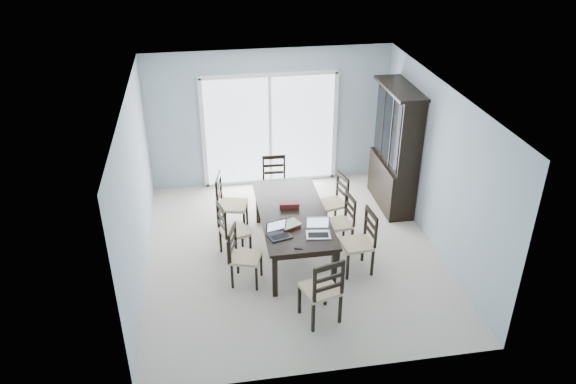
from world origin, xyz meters
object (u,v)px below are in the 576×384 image
Objects in this scene: chair_left_far at (226,198)px; laptop_silver at (318,232)px; chair_right_far at (337,196)px; hot_tub at (244,136)px; china_hutch at (395,150)px; chair_right_near at (363,235)px; cell_phone at (299,248)px; dining_table at (293,216)px; chair_end_far at (274,177)px; laptop_dark at (280,234)px; chair_left_mid at (229,226)px; chair_left_near at (240,250)px; game_box at (289,204)px; chair_right_mid at (344,216)px; chair_end_near at (324,285)px.

laptop_silver is (1.20, -1.54, 0.18)m from chair_left_far.
hot_tub is at bearing 9.75° from chair_right_far.
china_hutch is 1.38m from chair_right_far.
cell_phone is at bearing 105.30° from chair_right_near.
chair_right_far is at bearing 39.02° from dining_table.
laptop_dark is at bearing 85.85° from chair_end_far.
chair_left_far reaches higher than chair_left_mid.
china_hutch reaches higher than hot_tub.
chair_left_near is at bearing 84.88° from chair_right_near.
game_box is (-0.97, 0.75, 0.19)m from chair_right_near.
chair_left_near is 1.15m from game_box.
chair_left_far is at bearing 98.57° from laptop_dark.
hot_tub is at bearing 11.67° from chair_right_mid.
hot_tub is (-0.52, 5.28, -0.11)m from chair_end_near.
cell_phone is at bearing -86.11° from hot_tub.
chair_left_mid reaches higher than hot_tub.
dining_table is 2.06× the size of chair_right_far.
chair_end_near is (0.12, -1.65, -0.05)m from dining_table.
china_hutch is at bearing 40.92° from chair_end_near.
dining_table is 0.98m from chair_left_mid.
chair_left_near reaches higher than laptop_dark.
chair_left_far is 3.93× the size of game_box.
chair_right_near is (-1.08, -1.84, -0.47)m from china_hutch.
laptop_dark is (-1.12, -0.72, 0.25)m from chair_right_mid.
china_hutch is at bearing -44.50° from hot_tub.
chair_end_far reaches higher than chair_left_near.
chair_left_mid is 1.46m from laptop_silver.
laptop_silver reaches higher than game_box.
chair_right_near reaches higher than hot_tub.
chair_left_far is 0.52× the size of hot_tub.
chair_right_far is 3.01× the size of laptop_dark.
laptop_dark is 0.95× the size of laptop_silver.
laptop_dark is (-1.24, -0.07, 0.20)m from chair_right_near.
china_hutch is 2.11× the size of chair_left_near.
cell_phone is 0.39× the size of game_box.
chair_left_far is 1.82m from chair_right_far.
chair_left_near is (-2.88, -1.84, -0.52)m from china_hutch.
chair_right_near is 1.11m from cell_phone.
china_hutch is at bearing 140.34° from chair_left_near.
chair_right_mid is 1.35m from laptop_dark.
laptop_dark is at bearing 87.89° from chair_right_near.
hot_tub is (-0.40, 3.63, -0.17)m from dining_table.
chair_left_near is 4.25m from hot_tub.
china_hutch reaches higher than chair_left_mid.
chair_left_far is 1.10× the size of chair_right_far.
chair_right_far is at bearing -1.65° from chair_right_near.
chair_right_far is (1.84, 0.64, 0.00)m from chair_left_mid.
chair_right_far is 3.56× the size of game_box.
chair_left_far is at bearing 129.48° from cell_phone.
chair_right_near reaches higher than chair_right_far.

